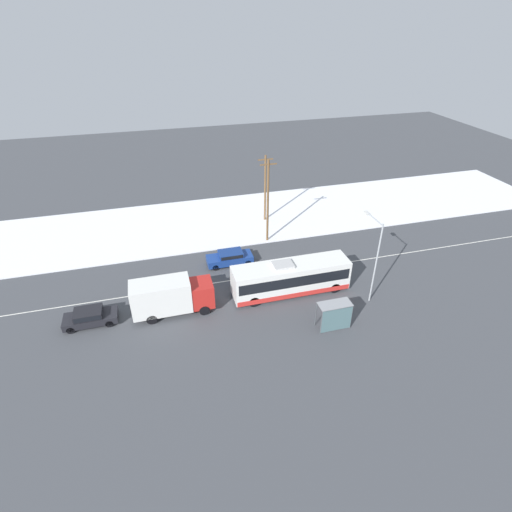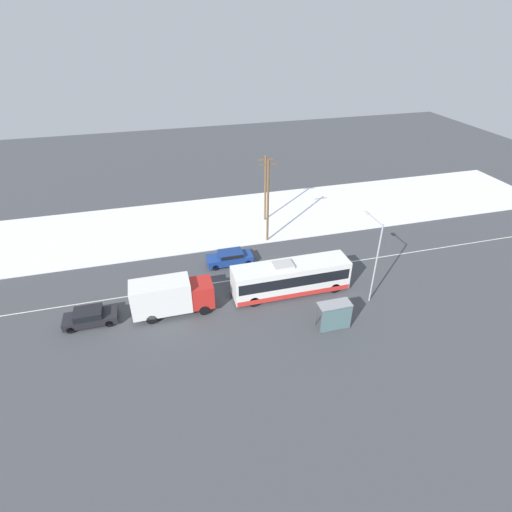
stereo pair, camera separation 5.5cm
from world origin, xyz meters
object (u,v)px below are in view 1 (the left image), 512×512
(parked_car_near_truck, at_px, (90,316))
(utility_pole_snowlot, at_px, (265,188))
(box_truck, at_px, (171,296))
(utility_pole_roadside, at_px, (268,201))
(bus_shelter, at_px, (336,313))
(sedan_car, at_px, (230,257))
(streetlamp, at_px, (374,251))
(city_bus, at_px, (291,278))
(pedestrian_at_stop, at_px, (326,308))

(parked_car_near_truck, relative_size, utility_pole_snowlot, 0.52)
(box_truck, relative_size, utility_pole_roadside, 0.72)
(bus_shelter, relative_size, utility_pole_snowlot, 0.33)
(box_truck, height_order, sedan_car, box_truck)
(streetlamp, bearing_deg, utility_pole_roadside, 115.10)
(city_bus, xyz_separation_m, bus_shelter, (1.78, -5.71, 0.08))
(sedan_car, distance_m, bus_shelter, 13.41)
(parked_car_near_truck, xyz_separation_m, pedestrian_at_stop, (19.22, -4.35, 0.19))
(sedan_car, height_order, parked_car_near_truck, sedan_car)
(box_truck, bearing_deg, city_bus, 0.44)
(sedan_car, distance_m, parked_car_near_truck, 14.41)
(city_bus, distance_m, streetlamp, 7.69)
(box_truck, height_order, streetlamp, streetlamp)
(bus_shelter, xyz_separation_m, utility_pole_snowlot, (0.15, 20.54, 2.64))
(box_truck, bearing_deg, utility_pole_roadside, 40.60)
(city_bus, bearing_deg, utility_pole_snowlot, 82.61)
(sedan_car, height_order, bus_shelter, bus_shelter)
(parked_car_near_truck, distance_m, streetlamp, 24.44)
(city_bus, distance_m, utility_pole_roadside, 10.35)
(bus_shelter, bearing_deg, city_bus, 107.26)
(sedan_car, relative_size, streetlamp, 0.60)
(pedestrian_at_stop, distance_m, bus_shelter, 1.74)
(box_truck, bearing_deg, bus_shelter, -24.16)
(bus_shelter, distance_m, utility_pole_roadside, 15.86)
(streetlamp, xyz_separation_m, utility_pole_snowlot, (-4.55, 17.34, -0.58))
(city_bus, bearing_deg, utility_pole_roadside, 85.79)
(parked_car_near_truck, relative_size, utility_pole_roadside, 0.46)
(parked_car_near_truck, bearing_deg, box_truck, -2.63)
(city_bus, relative_size, pedestrian_at_stop, 6.85)
(utility_pole_roadside, bearing_deg, sedan_car, -144.71)
(pedestrian_at_stop, height_order, streetlamp, streetlamp)
(pedestrian_at_stop, relative_size, utility_pole_roadside, 0.17)
(box_truck, distance_m, parked_car_near_truck, 6.76)
(bus_shelter, bearing_deg, pedestrian_at_stop, 90.64)
(pedestrian_at_stop, bearing_deg, utility_pole_roadside, 94.27)
(box_truck, relative_size, utility_pole_snowlot, 0.83)
(parked_car_near_truck, relative_size, streetlamp, 0.56)
(sedan_car, xyz_separation_m, streetlamp, (10.81, -8.70, 4.11))
(pedestrian_at_stop, bearing_deg, streetlamp, 18.94)
(pedestrian_at_stop, relative_size, streetlamp, 0.20)
(box_truck, xyz_separation_m, sedan_car, (6.44, 6.27, -1.00))
(parked_car_near_truck, bearing_deg, city_bus, -0.73)
(sedan_car, distance_m, pedestrian_at_stop, 11.99)
(box_truck, xyz_separation_m, utility_pole_roadside, (11.50, 9.86, 3.13))
(city_bus, height_order, sedan_car, city_bus)
(sedan_car, xyz_separation_m, parked_car_near_truck, (-13.12, -5.97, -0.02))
(parked_car_near_truck, bearing_deg, streetlamp, -6.51)
(streetlamp, height_order, utility_pole_snowlot, utility_pole_snowlot)
(pedestrian_at_stop, distance_m, utility_pole_roadside, 14.49)
(bus_shelter, bearing_deg, sedan_car, 117.19)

